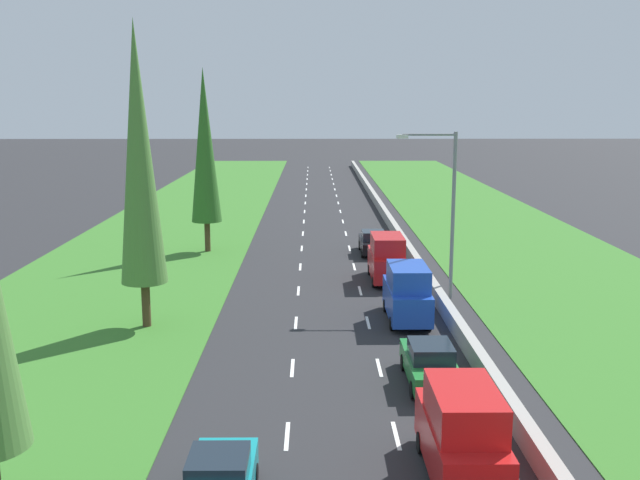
# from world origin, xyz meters

# --- Properties ---
(ground_plane) EXTENTS (300.00, 300.00, 0.00)m
(ground_plane) POSITION_xyz_m (0.00, 60.00, 0.00)
(ground_plane) COLOR #28282B
(ground_plane) RESTS_ON ground
(grass_verge_left) EXTENTS (14.00, 140.00, 0.04)m
(grass_verge_left) POSITION_xyz_m (-12.65, 60.00, 0.02)
(grass_verge_left) COLOR #387528
(grass_verge_left) RESTS_ON ground
(grass_verge_right) EXTENTS (14.00, 140.00, 0.04)m
(grass_verge_right) POSITION_xyz_m (14.35, 60.00, 0.02)
(grass_verge_right) COLOR #387528
(grass_verge_right) RESTS_ON ground
(median_barrier) EXTENTS (0.44, 120.00, 0.85)m
(median_barrier) POSITION_xyz_m (5.70, 60.00, 0.42)
(median_barrier) COLOR #9E9B93
(median_barrier) RESTS_ON ground
(lane_markings) EXTENTS (3.64, 116.00, 0.01)m
(lane_markings) POSITION_xyz_m (0.00, 60.00, 0.01)
(lane_markings) COLOR white
(lane_markings) RESTS_ON ground
(red_van_right_lane_second) EXTENTS (1.96, 4.90, 2.82)m
(red_van_right_lane_second) POSITION_xyz_m (3.25, 18.28, 1.40)
(red_van_right_lane_second) COLOR red
(red_van_right_lane_second) RESTS_ON ground
(green_sedan_right_lane) EXTENTS (1.82, 4.50, 1.64)m
(green_sedan_right_lane) POSITION_xyz_m (3.51, 25.32, 0.81)
(green_sedan_right_lane) COLOR #237A33
(green_sedan_right_lane) RESTS_ON ground
(blue_van_right_lane) EXTENTS (1.96, 4.90, 2.82)m
(blue_van_right_lane) POSITION_xyz_m (3.66, 33.29, 1.40)
(blue_van_right_lane) COLOR #1E47B7
(blue_van_right_lane) RESTS_ON ground
(red_van_right_lane_fifth) EXTENTS (1.96, 4.90, 2.82)m
(red_van_right_lane_fifth) POSITION_xyz_m (3.47, 41.18, 1.40)
(red_van_right_lane_fifth) COLOR red
(red_van_right_lane_fifth) RESTS_ON ground
(black_sedan_right_lane) EXTENTS (1.82, 4.50, 1.64)m
(black_sedan_right_lane) POSITION_xyz_m (3.31, 49.17, 0.81)
(black_sedan_right_lane) COLOR black
(black_sedan_right_lane) RESTS_ON ground
(poplar_tree_second) EXTENTS (2.16, 2.16, 14.22)m
(poplar_tree_second) POSITION_xyz_m (-8.83, 32.49, 8.17)
(poplar_tree_second) COLOR #4C3823
(poplar_tree_second) RESTS_ON ground
(poplar_tree_third) EXTENTS (2.12, 2.12, 12.91)m
(poplar_tree_third) POSITION_xyz_m (-8.45, 49.96, 7.51)
(poplar_tree_third) COLOR #4C3823
(poplar_tree_third) RESTS_ON ground
(street_light_mast) EXTENTS (3.20, 0.28, 9.00)m
(street_light_mast) POSITION_xyz_m (6.22, 37.40, 5.23)
(street_light_mast) COLOR gray
(street_light_mast) RESTS_ON ground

